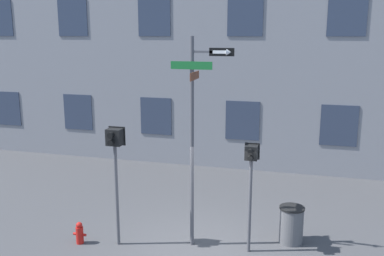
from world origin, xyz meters
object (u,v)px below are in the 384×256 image
fire_hydrant (80,233)px  street_sign_pole (195,127)px  pedestrian_signal_right (251,171)px  pedestrian_signal_left (115,153)px  trash_bin (291,225)px

fire_hydrant → street_sign_pole: bearing=13.5°
pedestrian_signal_right → fire_hydrant: (-4.09, -0.68, -1.75)m
pedestrian_signal_right → pedestrian_signal_left: bearing=-171.4°
pedestrian_signal_right → trash_bin: bearing=38.2°
street_sign_pole → fire_hydrant: bearing=-166.5°
pedestrian_signal_left → trash_bin: size_ratio=3.18×
street_sign_pole → pedestrian_signal_left: (-1.82, -0.46, -0.63)m
pedestrian_signal_left → street_sign_pole: bearing=14.1°
trash_bin → pedestrian_signal_left: bearing=-163.4°
fire_hydrant → trash_bin: size_ratio=0.60×
street_sign_pole → pedestrian_signal_right: size_ratio=1.91×
trash_bin → street_sign_pole: bearing=-161.4°
fire_hydrant → trash_bin: 5.23m
trash_bin → fire_hydrant: bearing=-164.2°
pedestrian_signal_left → fire_hydrant: (-0.94, -0.20, -2.06)m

